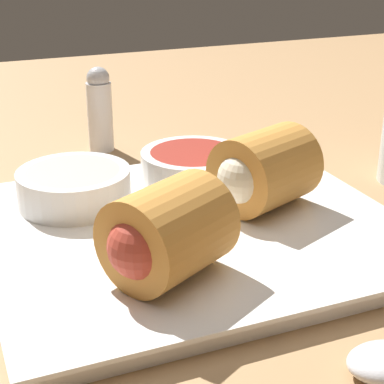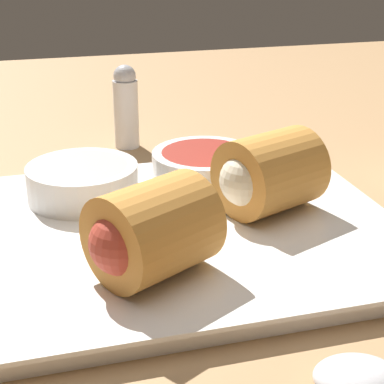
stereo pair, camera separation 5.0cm
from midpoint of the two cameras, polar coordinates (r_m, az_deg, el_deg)
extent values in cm
cube|color=#A87F54|center=(48.19, 2.60, -4.80)|extent=(180.00, 140.00, 2.00)
cube|color=white|center=(46.32, 3.10, -3.79)|extent=(27.93, 24.82, 1.20)
cube|color=white|center=(45.99, 3.12, -2.96)|extent=(29.05, 25.81, 0.30)
cylinder|color=#C68438|center=(47.47, 9.99, 1.64)|extent=(8.31, 7.95, 5.90)
sphere|color=beige|center=(45.82, 7.95, 0.99)|extent=(3.84, 3.84, 3.84)
cylinder|color=#C68438|center=(38.09, 0.30, -3.49)|extent=(8.59, 8.33, 5.90)
sphere|color=#B23D2D|center=(36.63, -2.39, -4.65)|extent=(3.84, 3.84, 3.84)
cylinder|color=white|center=(52.42, 3.86, 2.13)|extent=(8.59, 8.59, 2.68)
cylinder|color=maroon|center=(52.04, 3.89, 3.26)|extent=(7.04, 7.04, 0.48)
cylinder|color=white|center=(49.75, -6.88, 0.85)|extent=(8.59, 8.59, 2.68)
cylinder|color=beige|center=(49.35, -6.94, 2.03)|extent=(7.04, 7.04, 0.48)
ellipsoid|color=silver|center=(34.33, 18.66, -15.47)|extent=(4.87, 4.07, 1.50)
cylinder|color=silver|center=(65.18, -3.68, 6.88)|extent=(2.50, 2.50, 6.88)
sphere|color=#B7B7BC|center=(64.22, -3.77, 10.21)|extent=(2.25, 2.25, 2.25)
camera|label=1|loc=(0.03, -86.81, 1.35)|focal=60.00mm
camera|label=2|loc=(0.03, 93.19, -1.35)|focal=60.00mm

